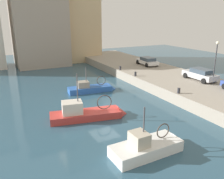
# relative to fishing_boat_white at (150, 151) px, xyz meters

# --- Properties ---
(water_surface) EXTENTS (80.00, 80.00, 0.00)m
(water_surface) POSITION_rel_fishing_boat_white_xyz_m (0.34, 7.88, -0.11)
(water_surface) COLOR #2D5166
(water_surface) RESTS_ON ground
(quay_wall) EXTENTS (9.00, 56.00, 1.20)m
(quay_wall) POSITION_rel_fishing_boat_white_xyz_m (11.84, 7.88, 0.49)
(quay_wall) COLOR #9E9384
(quay_wall) RESTS_ON ground
(fishing_boat_white) EXTENTS (5.59, 2.15, 4.17)m
(fishing_boat_white) POSITION_rel_fishing_boat_white_xyz_m (0.00, 0.00, 0.00)
(fishing_boat_white) COLOR white
(fishing_boat_white) RESTS_ON ground
(fishing_boat_blue) EXTENTS (6.00, 2.33, 3.74)m
(fishing_boat_blue) POSITION_rel_fishing_boat_white_xyz_m (1.68, 13.85, 0.00)
(fishing_boat_blue) COLOR #2D60B7
(fishing_boat_blue) RESTS_ON ground
(fishing_boat_red) EXTENTS (7.09, 3.06, 4.89)m
(fishing_boat_red) POSITION_rel_fishing_boat_white_xyz_m (-1.57, 6.93, 0.07)
(fishing_boat_red) COLOR #BC3833
(fishing_boat_red) RESTS_ON ground
(parked_car_silver) EXTENTS (2.01, 4.35, 1.41)m
(parked_car_silver) POSITION_rel_fishing_boat_white_xyz_m (13.53, 8.62, 1.82)
(parked_car_silver) COLOR #B7B7BC
(parked_car_silver) RESTS_ON quay_wall
(parked_car_white) EXTENTS (2.24, 4.17, 1.26)m
(parked_car_white) POSITION_rel_fishing_boat_white_xyz_m (13.10, 18.90, 1.75)
(parked_car_white) COLOR silver
(parked_car_white) RESTS_ON quay_wall
(mooring_bollard_south) EXTENTS (0.28, 0.28, 0.55)m
(mooring_bollard_south) POSITION_rel_fishing_boat_white_xyz_m (7.69, 5.88, 1.37)
(mooring_bollard_south) COLOR #2D2D33
(mooring_bollard_south) RESTS_ON quay_wall
(mooring_bollard_mid) EXTENTS (0.28, 0.28, 0.55)m
(mooring_bollard_mid) POSITION_rel_fishing_boat_white_xyz_m (7.69, 13.88, 1.37)
(mooring_bollard_mid) COLOR #2D2D33
(mooring_bollard_mid) RESTS_ON quay_wall
(mooring_bollard_north) EXTENTS (0.28, 0.28, 0.55)m
(mooring_bollard_north) POSITION_rel_fishing_boat_white_xyz_m (7.69, 17.88, 1.37)
(mooring_bollard_north) COLOR #2D2D33
(mooring_bollard_north) RESTS_ON quay_wall
(quay_streetlamp) EXTENTS (0.36, 0.36, 4.83)m
(quay_streetlamp) POSITION_rel_fishing_boat_white_xyz_m (13.34, 6.60, 4.35)
(quay_streetlamp) COLOR #38383D
(quay_streetlamp) RESTS_ON quay_wall
(waterfront_building_west) EXTENTS (9.23, 9.21, 16.52)m
(waterfront_building_west) POSITION_rel_fishing_boat_white_xyz_m (-0.37, 33.44, 8.17)
(waterfront_building_west) COLOR #A39384
(waterfront_building_west) RESTS_ON ground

